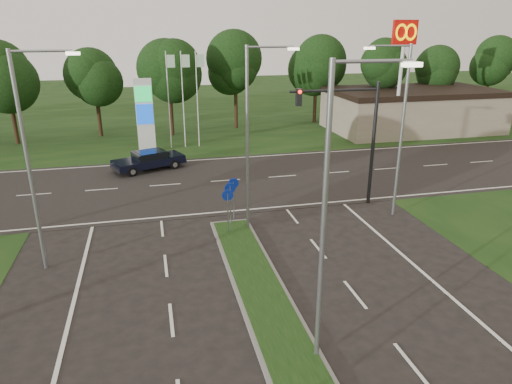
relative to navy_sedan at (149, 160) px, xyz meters
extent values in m
cube|color=black|center=(3.94, 27.16, -0.73)|extent=(160.00, 50.00, 0.02)
cube|color=black|center=(3.94, -3.84, -0.73)|extent=(160.00, 12.00, 0.02)
cube|color=gray|center=(25.94, 8.16, 1.27)|extent=(16.00, 9.00, 4.00)
cylinder|color=gray|center=(4.74, -21.84, 3.77)|extent=(0.16, 0.16, 9.00)
cylinder|color=gray|center=(5.84, -21.84, 8.17)|extent=(2.20, 0.10, 0.10)
cube|color=#FFF2CC|center=(6.94, -21.84, 8.07)|extent=(0.50, 0.22, 0.12)
cylinder|color=gray|center=(4.74, -11.84, 3.77)|extent=(0.16, 0.16, 9.00)
cylinder|color=gray|center=(5.84, -11.84, 8.17)|extent=(2.20, 0.10, 0.10)
cube|color=#FFF2CC|center=(6.94, -11.84, 8.07)|extent=(0.50, 0.22, 0.12)
cylinder|color=gray|center=(-4.56, -13.84, 3.77)|extent=(0.16, 0.16, 9.00)
cylinder|color=gray|center=(-3.46, -13.84, 8.17)|extent=(2.20, 0.10, 0.10)
cube|color=#FFF2CC|center=(-2.36, -13.84, 8.07)|extent=(0.50, 0.22, 0.12)
cylinder|color=gray|center=(12.94, -11.84, 3.77)|extent=(0.16, 0.16, 9.00)
cylinder|color=gray|center=(11.84, -11.84, 8.17)|extent=(2.20, 0.10, 0.10)
cube|color=#FFF2CC|center=(10.74, -11.84, 8.07)|extent=(0.50, 0.22, 0.12)
cylinder|color=black|center=(12.44, -9.84, 2.77)|extent=(0.20, 0.20, 7.00)
cylinder|color=black|center=(9.94, -9.84, 5.87)|extent=(5.00, 0.14, 0.14)
cube|color=black|center=(7.94, -9.84, 5.57)|extent=(0.28, 0.28, 0.90)
sphere|color=#FF190C|center=(7.94, -10.02, 5.87)|extent=(0.20, 0.20, 0.20)
cylinder|color=gray|center=(3.64, -12.34, 0.37)|extent=(0.06, 0.06, 2.20)
cylinder|color=#0C26A5|center=(3.64, -12.34, 1.37)|extent=(0.56, 0.04, 0.56)
cylinder|color=gray|center=(3.94, -11.34, 0.37)|extent=(0.06, 0.06, 2.20)
cylinder|color=#0C26A5|center=(3.94, -11.34, 1.37)|extent=(0.56, 0.04, 0.56)
cylinder|color=gray|center=(4.24, -10.64, 0.37)|extent=(0.06, 0.06, 2.20)
cylinder|color=#0C26A5|center=(4.24, -10.64, 1.37)|extent=(0.56, 0.04, 0.56)
cube|color=silver|center=(-0.06, 5.16, 2.27)|extent=(1.40, 0.30, 6.00)
cube|color=#0CA53F|center=(-0.06, 4.98, 4.07)|extent=(1.30, 0.08, 1.20)
cube|color=#0C3FBF|center=(-0.06, 4.98, 2.47)|extent=(1.30, 0.08, 1.60)
cylinder|color=silver|center=(1.94, 6.16, 3.27)|extent=(0.08, 0.08, 8.00)
cube|color=#B2D8B2|center=(2.29, 6.16, 6.47)|extent=(0.70, 0.02, 1.00)
cylinder|color=silver|center=(3.14, 6.16, 3.27)|extent=(0.08, 0.08, 8.00)
cube|color=#B2D8B2|center=(3.49, 6.16, 6.47)|extent=(0.70, 0.02, 1.00)
cylinder|color=silver|center=(4.34, 6.16, 3.27)|extent=(0.08, 0.08, 8.00)
cube|color=#B2D8B2|center=(4.69, 6.16, 6.47)|extent=(0.70, 0.02, 1.00)
cylinder|color=silver|center=(21.94, 4.16, 4.27)|extent=(0.30, 0.30, 10.00)
cube|color=#BF0C07|center=(21.94, 4.16, 8.67)|extent=(2.20, 0.35, 2.00)
torus|color=#FFC600|center=(21.49, 3.94, 8.67)|extent=(1.06, 0.16, 1.06)
torus|color=#FFC600|center=(22.39, 3.94, 8.67)|extent=(1.06, 0.16, 1.06)
cylinder|color=black|center=(3.94, 12.16, 1.47)|extent=(0.36, 0.36, 4.40)
sphere|color=black|center=(3.94, 12.16, 5.77)|extent=(6.00, 6.00, 6.00)
sphere|color=black|center=(4.24, 11.96, 6.77)|extent=(4.80, 4.80, 4.80)
cube|color=black|center=(-0.02, -0.01, -0.11)|extent=(5.34, 3.67, 0.51)
cube|color=black|center=(0.07, 0.03, 0.37)|extent=(2.65, 2.39, 0.47)
cube|color=black|center=(0.07, 0.03, 0.61)|extent=(2.24, 2.15, 0.04)
cylinder|color=black|center=(-1.16, -1.45, -0.38)|extent=(0.73, 0.46, 0.70)
cylinder|color=black|center=(-1.84, 0.29, -0.38)|extent=(0.73, 0.46, 0.70)
cylinder|color=black|center=(1.79, -0.31, -0.38)|extent=(0.73, 0.46, 0.70)
cylinder|color=black|center=(1.12, 1.43, -0.38)|extent=(0.73, 0.46, 0.70)
camera|label=1|loc=(0.22, -32.77, 8.94)|focal=32.00mm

